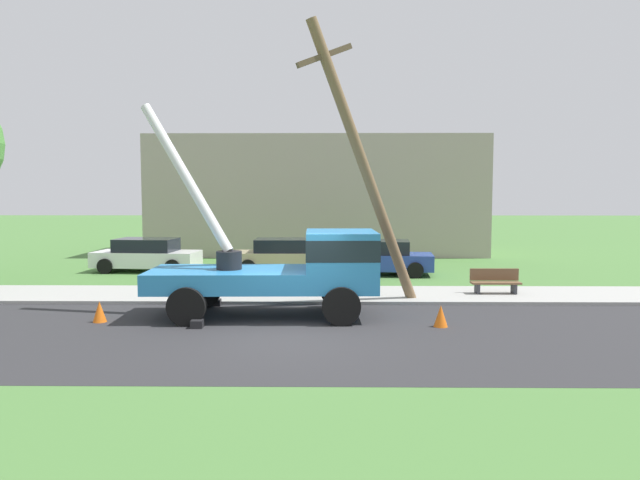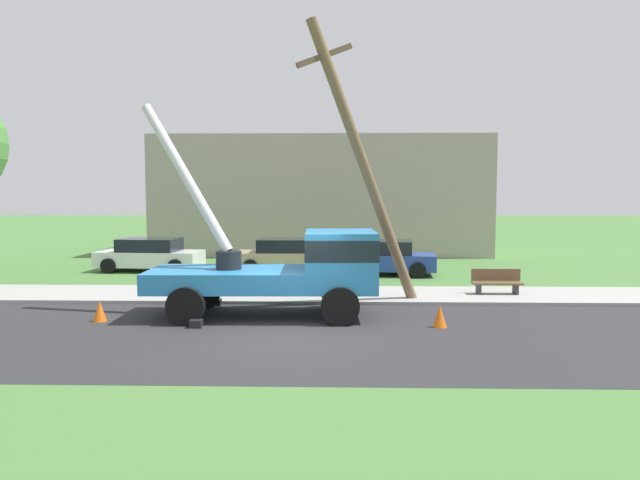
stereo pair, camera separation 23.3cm
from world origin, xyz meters
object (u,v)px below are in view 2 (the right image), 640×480
(traffic_cone_ahead, at_px, (440,316))
(parked_sedan_blue, at_px, (381,258))
(utility_truck, at_px, (293,265))
(traffic_cone_behind, at_px, (100,311))
(parked_sedan_tan, at_px, (287,255))
(park_bench, at_px, (497,283))
(parked_sedan_white, at_px, (150,255))
(leaning_utility_pole, at_px, (363,162))

(traffic_cone_ahead, xyz_separation_m, parked_sedan_blue, (-0.75, 9.55, 0.43))
(utility_truck, bearing_deg, parked_sedan_blue, 69.62)
(traffic_cone_ahead, height_order, traffic_cone_behind, same)
(parked_sedan_tan, relative_size, park_bench, 2.76)
(parked_sedan_white, xyz_separation_m, parked_sedan_tan, (5.94, -0.10, 0.00))
(parked_sedan_tan, bearing_deg, utility_truck, -84.21)
(traffic_cone_behind, xyz_separation_m, parked_sedan_blue, (8.13, 9.11, 0.43))
(utility_truck, relative_size, parked_sedan_blue, 1.50)
(traffic_cone_behind, bearing_deg, traffic_cone_ahead, -2.85)
(park_bench, bearing_deg, parked_sedan_tan, 141.65)
(park_bench, bearing_deg, leaning_utility_pole, -160.87)
(utility_truck, xyz_separation_m, traffic_cone_behind, (-5.08, -0.89, -1.13))
(leaning_utility_pole, height_order, parked_sedan_blue, leaning_utility_pole)
(traffic_cone_ahead, bearing_deg, leaning_utility_pole, 121.99)
(parked_sedan_white, distance_m, park_bench, 14.55)
(traffic_cone_ahead, relative_size, parked_sedan_white, 0.12)
(traffic_cone_ahead, xyz_separation_m, parked_sedan_white, (-10.66, 10.40, 0.43))
(parked_sedan_white, relative_size, parked_sedan_blue, 1.00)
(parked_sedan_tan, xyz_separation_m, park_bench, (7.35, -5.81, -0.25))
(utility_truck, xyz_separation_m, park_bench, (6.44, 3.15, -0.95))
(utility_truck, bearing_deg, traffic_cone_ahead, -19.28)
(leaning_utility_pole, xyz_separation_m, parked_sedan_white, (-8.82, 7.47, -3.59))
(parked_sedan_tan, bearing_deg, parked_sedan_blue, -10.61)
(utility_truck, distance_m, park_bench, 7.23)
(leaning_utility_pole, relative_size, parked_sedan_white, 1.86)
(parked_sedan_white, bearing_deg, park_bench, -24.00)
(utility_truck, relative_size, traffic_cone_behind, 12.18)
(utility_truck, relative_size, traffic_cone_ahead, 12.18)
(utility_truck, xyz_separation_m, traffic_cone_ahead, (3.80, -1.33, -1.13))
(leaning_utility_pole, bearing_deg, traffic_cone_ahead, -58.01)
(traffic_cone_behind, bearing_deg, parked_sedan_white, 100.09)
(utility_truck, bearing_deg, leaning_utility_pole, 39.13)
(utility_truck, distance_m, traffic_cone_ahead, 4.19)
(leaning_utility_pole, relative_size, parked_sedan_tan, 1.91)
(parked_sedan_white, xyz_separation_m, park_bench, (13.29, -5.92, -0.25))
(traffic_cone_ahead, bearing_deg, park_bench, 59.58)
(parked_sedan_white, relative_size, park_bench, 2.84)
(parked_sedan_white, height_order, parked_sedan_tan, same)
(parked_sedan_white, bearing_deg, parked_sedan_tan, -1.01)
(traffic_cone_ahead, distance_m, parked_sedan_tan, 11.33)
(traffic_cone_ahead, distance_m, traffic_cone_behind, 8.90)
(leaning_utility_pole, bearing_deg, utility_truck, -140.87)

